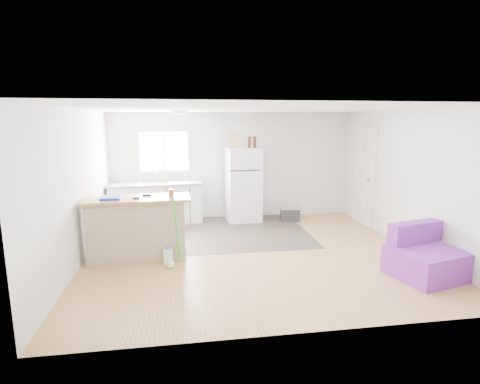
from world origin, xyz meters
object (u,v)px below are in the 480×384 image
object	(u,v)px
kitchen_cabinets	(156,203)
refrigerator	(243,185)
purple_seat	(424,258)
cleaner_jug	(168,256)
bottle_right	(255,142)
blue_tray	(111,198)
mop	(172,253)
bottle_left	(249,142)
cardboard_box	(234,141)
peninsula	(137,228)
cooler	(290,213)
red_cup	(171,193)

from	to	relation	value
kitchen_cabinets	refrigerator	xyz separation A→B (m)	(1.92, -0.04, 0.36)
refrigerator	kitchen_cabinets	bearing A→B (deg)	174.18
kitchen_cabinets	purple_seat	world-z (taller)	kitchen_cabinets
cleaner_jug	bottle_right	bearing A→B (deg)	58.38
refrigerator	blue_tray	xyz separation A→B (m)	(-2.44, -2.21, 0.22)
kitchen_cabinets	refrigerator	size ratio (longest dim) A/B	1.26
kitchen_cabinets	bottle_right	bearing A→B (deg)	-8.33
mop	bottle_left	xyz separation A→B (m)	(1.63, 2.46, 1.53)
purple_seat	cardboard_box	size ratio (longest dim) A/B	3.55
peninsula	cardboard_box	xyz separation A→B (m)	(1.87, 2.03, 1.27)
cooler	mop	world-z (taller)	mop
refrigerator	cooler	size ratio (longest dim) A/B	3.49
red_cup	blue_tray	distance (m)	0.93
red_cup	bottle_left	bearing A→B (deg)	50.67
cleaner_jug	blue_tray	size ratio (longest dim) A/B	0.98
mop	bottle_right	world-z (taller)	bottle_right
peninsula	bottle_left	bearing A→B (deg)	40.82
mop	blue_tray	bearing A→B (deg)	173.33
cooler	red_cup	distance (m)	3.31
blue_tray	cardboard_box	world-z (taller)	cardboard_box
bottle_left	blue_tray	bearing A→B (deg)	-140.79
kitchen_cabinets	purple_seat	xyz separation A→B (m)	(4.00, -3.51, -0.19)
mop	blue_tray	size ratio (longest dim) A/B	3.84
red_cup	refrigerator	bearing A→B (deg)	54.29
peninsula	cooler	bearing A→B (deg)	30.01
purple_seat	red_cup	xyz separation A→B (m)	(-3.60, 1.35, 0.81)
kitchen_cabinets	cooler	bearing A→B (deg)	-10.61
cleaner_jug	cardboard_box	size ratio (longest dim) A/B	0.98
bottle_left	bottle_right	size ratio (longest dim) A/B	1.00
refrigerator	purple_seat	bearing A→B (deg)	-63.52
refrigerator	mop	size ratio (longest dim) A/B	1.42
peninsula	cleaner_jug	size ratio (longest dim) A/B	5.65
kitchen_cabinets	cooler	distance (m)	2.98
refrigerator	red_cup	world-z (taller)	refrigerator
purple_seat	bottle_right	size ratio (longest dim) A/B	4.25
refrigerator	blue_tray	bearing A→B (deg)	-142.41
mop	cleaner_jug	bearing A→B (deg)	134.57
kitchen_cabinets	red_cup	world-z (taller)	kitchen_cabinets
peninsula	cooler	size ratio (longest dim) A/B	3.56
cooler	bottle_right	world-z (taller)	bottle_right
refrigerator	bottle_left	xyz separation A→B (m)	(0.12, -0.12, 0.94)
refrigerator	cleaner_jug	size ratio (longest dim) A/B	5.53
refrigerator	cardboard_box	size ratio (longest dim) A/B	5.44
purple_seat	blue_tray	size ratio (longest dim) A/B	3.55
bottle_left	mop	bearing A→B (deg)	-123.56
purple_seat	mop	xyz separation A→B (m)	(-3.60, 0.89, -0.04)
peninsula	cleaner_jug	bearing A→B (deg)	-35.91
mop	red_cup	xyz separation A→B (m)	(-0.00, 0.47, 0.84)
kitchen_cabinets	peninsula	world-z (taller)	kitchen_cabinets
blue_tray	cardboard_box	distance (m)	3.17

